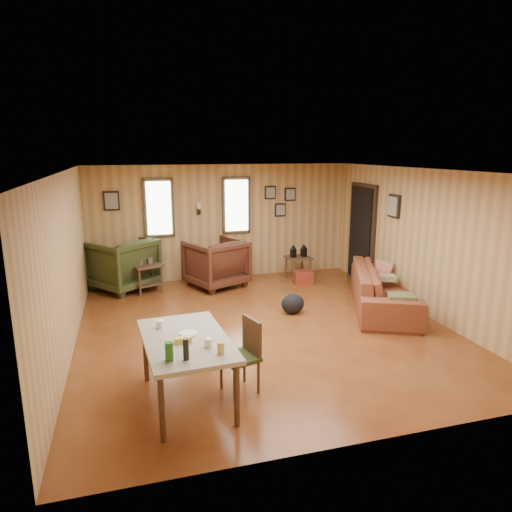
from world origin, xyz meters
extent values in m
cube|color=brown|center=(0.00, 0.00, -0.01)|extent=(5.50, 6.00, 0.02)
cube|color=#997C5B|center=(0.00, 0.00, 2.41)|extent=(5.50, 6.00, 0.02)
cube|color=tan|center=(0.00, 3.01, 1.20)|extent=(5.50, 0.02, 2.40)
cube|color=tan|center=(0.00, -3.01, 1.20)|extent=(5.50, 0.02, 2.40)
cube|color=tan|center=(-2.76, 0.00, 1.20)|extent=(0.02, 6.00, 2.40)
cube|color=tan|center=(2.76, 0.00, 1.20)|extent=(0.02, 6.00, 2.40)
cube|color=black|center=(-1.30, 2.97, 1.55)|extent=(0.60, 0.05, 1.20)
cube|color=#E0F2D1|center=(-1.30, 2.93, 1.55)|extent=(0.48, 0.04, 1.06)
cube|color=black|center=(0.30, 2.97, 1.55)|extent=(0.60, 0.05, 1.20)
cube|color=#E0F2D1|center=(0.30, 2.93, 1.55)|extent=(0.48, 0.04, 1.06)
cube|color=black|center=(-0.50, 2.95, 1.45)|extent=(0.07, 0.05, 0.12)
cylinder|color=silver|center=(-0.50, 2.89, 1.58)|extent=(0.07, 0.07, 0.14)
cube|color=black|center=(2.72, 1.95, 1.00)|extent=(0.06, 1.00, 2.05)
cube|color=black|center=(2.68, 1.95, 1.00)|extent=(0.04, 0.82, 1.90)
cube|color=black|center=(1.05, 2.97, 1.80)|extent=(0.24, 0.04, 0.28)
cube|color=#9E998C|center=(1.05, 2.94, 1.80)|extent=(0.19, 0.02, 0.22)
cube|color=black|center=(1.50, 2.97, 1.75)|extent=(0.24, 0.04, 0.28)
cube|color=#9E998C|center=(1.50, 2.94, 1.75)|extent=(0.19, 0.02, 0.22)
cube|color=black|center=(1.28, 2.97, 1.42)|extent=(0.24, 0.04, 0.28)
cube|color=#9E998C|center=(1.28, 2.94, 1.42)|extent=(0.19, 0.02, 0.22)
cube|color=black|center=(-2.20, 2.97, 1.72)|extent=(0.30, 0.04, 0.38)
cube|color=#9E998C|center=(-2.20, 2.94, 1.72)|extent=(0.24, 0.02, 0.31)
cube|color=black|center=(2.72, 0.85, 1.70)|extent=(0.04, 0.34, 0.42)
cube|color=#9E998C|center=(2.69, 0.85, 1.70)|extent=(0.02, 0.27, 0.34)
imported|color=brown|center=(2.27, 0.29, 0.48)|extent=(1.65, 2.52, 0.95)
imported|color=#492315|center=(-0.27, 2.37, 0.53)|extent=(1.32, 1.29, 1.05)
imported|color=#343C1B|center=(-2.07, 2.69, 0.56)|extent=(1.48, 1.47, 1.11)
cube|color=brown|center=(-1.64, 2.36, 0.53)|extent=(0.67, 0.64, 0.04)
cube|color=brown|center=(-1.64, 2.36, 0.17)|extent=(0.61, 0.58, 0.03)
cylinder|color=brown|center=(-1.77, 2.10, 0.26)|extent=(0.05, 0.05, 0.52)
cylinder|color=brown|center=(-1.36, 2.26, 0.26)|extent=(0.05, 0.05, 0.52)
cylinder|color=brown|center=(-1.91, 2.46, 0.26)|extent=(0.05, 0.05, 0.52)
cylinder|color=brown|center=(-1.50, 2.62, 0.26)|extent=(0.05, 0.05, 0.52)
cube|color=#4F3F34|center=(-1.74, 2.32, 0.61)|extent=(0.10, 0.05, 0.13)
cube|color=#4F3F34|center=(-1.55, 2.39, 0.61)|extent=(0.09, 0.05, 0.12)
cube|color=brown|center=(1.49, 2.37, 0.48)|extent=(0.52, 0.52, 0.04)
cylinder|color=brown|center=(1.32, 2.16, 0.24)|extent=(0.04, 0.04, 0.48)
cylinder|color=brown|center=(1.70, 2.20, 0.24)|extent=(0.04, 0.04, 0.48)
cylinder|color=brown|center=(1.28, 2.54, 0.24)|extent=(0.04, 0.04, 0.48)
cylinder|color=brown|center=(1.66, 2.58, 0.24)|extent=(0.04, 0.04, 0.48)
cube|color=black|center=(1.37, 2.36, 0.58)|extent=(0.11, 0.11, 0.17)
cone|color=black|center=(1.37, 2.36, 0.71)|extent=(0.16, 0.16, 0.10)
cube|color=black|center=(1.61, 2.39, 0.58)|extent=(0.11, 0.11, 0.17)
cone|color=black|center=(1.61, 2.39, 0.71)|extent=(0.16, 0.16, 0.10)
cube|color=maroon|center=(1.50, 2.08, 0.13)|extent=(0.41, 0.32, 0.26)
ellipsoid|color=black|center=(0.66, 0.46, 0.17)|extent=(0.47, 0.41, 0.34)
cube|color=brown|center=(2.01, -0.59, 0.48)|extent=(0.47, 0.43, 0.13)
cube|color=red|center=(2.52, 0.76, 0.56)|extent=(0.35, 0.21, 0.34)
cube|color=tan|center=(2.45, 0.53, 0.47)|extent=(0.40, 0.35, 0.10)
cube|color=#9D9584|center=(-1.41, -1.81, 0.71)|extent=(0.97, 1.51, 0.05)
cylinder|color=brown|center=(-1.73, -2.46, 0.35)|extent=(0.06, 0.06, 0.70)
cylinder|color=brown|center=(-1.00, -2.41, 0.35)|extent=(0.06, 0.06, 0.70)
cylinder|color=brown|center=(-1.82, -1.21, 0.35)|extent=(0.06, 0.06, 0.70)
cylinder|color=brown|center=(-1.09, -1.16, 0.35)|extent=(0.06, 0.06, 0.70)
cylinder|color=white|center=(-1.21, -2.09, 0.78)|extent=(0.08, 0.08, 0.09)
cylinder|color=white|center=(-1.65, -1.44, 0.78)|extent=(0.08, 0.08, 0.09)
cube|color=#266524|center=(-1.62, -2.29, 0.83)|extent=(0.07, 0.07, 0.18)
cylinder|color=black|center=(-1.47, -2.32, 0.84)|extent=(0.06, 0.06, 0.21)
cylinder|color=#D6B054|center=(-1.12, -2.27, 0.80)|extent=(0.07, 0.07, 0.12)
cylinder|color=white|center=(-1.37, -1.71, 0.75)|extent=(0.21, 0.21, 0.02)
cube|color=yellow|center=(-1.45, -1.91, 0.77)|extent=(0.18, 0.09, 0.06)
cube|color=#343C1B|center=(-0.81, -1.76, 0.41)|extent=(0.47, 0.47, 0.05)
cube|color=brown|center=(-0.65, -1.71, 0.64)|extent=(0.14, 0.36, 0.42)
cylinder|color=brown|center=(-0.91, -1.95, 0.20)|extent=(0.04, 0.04, 0.40)
cylinder|color=brown|center=(-0.62, -1.86, 0.20)|extent=(0.04, 0.04, 0.40)
cylinder|color=brown|center=(-1.00, -1.65, 0.20)|extent=(0.04, 0.04, 0.40)
cylinder|color=brown|center=(-0.70, -1.56, 0.20)|extent=(0.04, 0.04, 0.40)
camera|label=1|loc=(-1.93, -6.36, 2.69)|focal=32.00mm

